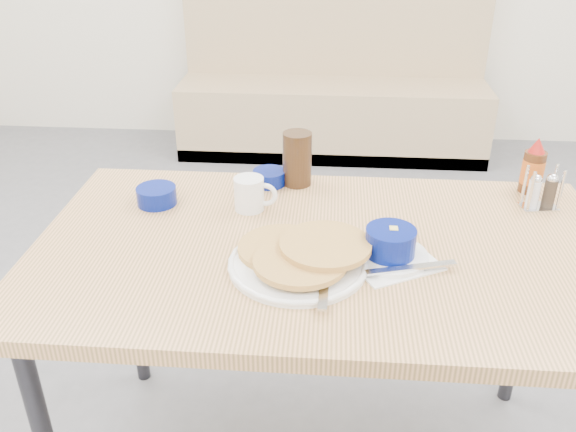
# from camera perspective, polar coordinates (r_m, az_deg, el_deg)

# --- Properties ---
(booth_bench) EXTENTS (1.90, 0.56, 1.22)m
(booth_bench) POSITION_cam_1_polar(r_m,az_deg,el_deg) (3.96, 4.21, 11.22)
(booth_bench) COLOR tan
(booth_bench) RESTS_ON ground
(dining_table) EXTENTS (1.40, 0.80, 0.76)m
(dining_table) POSITION_cam_1_polar(r_m,az_deg,el_deg) (1.50, 3.36, -4.78)
(dining_table) COLOR tan
(dining_table) RESTS_ON ground
(pancake_plate) EXTENTS (0.32, 0.34, 0.06)m
(pancake_plate) POSITION_cam_1_polar(r_m,az_deg,el_deg) (1.37, 1.17, -3.91)
(pancake_plate) COLOR white
(pancake_plate) RESTS_ON dining_table
(coffee_mug) EXTENTS (0.12, 0.08, 0.09)m
(coffee_mug) POSITION_cam_1_polar(r_m,az_deg,el_deg) (1.60, -3.53, 2.12)
(coffee_mug) COLOR white
(coffee_mug) RESTS_ON dining_table
(grits_setting) EXTENTS (0.27, 0.26, 0.08)m
(grits_setting) POSITION_cam_1_polar(r_m,az_deg,el_deg) (1.41, 9.55, -2.83)
(grits_setting) COLOR white
(grits_setting) RESTS_ON dining_table
(creamer_bowl) EXTENTS (0.11, 0.11, 0.05)m
(creamer_bowl) POSITION_cam_1_polar(r_m,az_deg,el_deg) (1.68, -12.19, 1.87)
(creamer_bowl) COLOR navy
(creamer_bowl) RESTS_ON dining_table
(butter_bowl) EXTENTS (0.09, 0.09, 0.04)m
(butter_bowl) POSITION_cam_1_polar(r_m,az_deg,el_deg) (1.75, -1.77, 3.61)
(butter_bowl) COLOR navy
(butter_bowl) RESTS_ON dining_table
(amber_tumbler) EXTENTS (0.09, 0.09, 0.15)m
(amber_tumbler) POSITION_cam_1_polar(r_m,az_deg,el_deg) (1.73, 0.86, 5.38)
(amber_tumbler) COLOR #311E0F
(amber_tumbler) RESTS_ON dining_table
(condiment_caddy) EXTENTS (0.10, 0.07, 0.12)m
(condiment_caddy) POSITION_cam_1_polar(r_m,az_deg,el_deg) (1.75, 22.61, 1.92)
(condiment_caddy) COLOR silver
(condiment_caddy) RESTS_ON dining_table
(syrup_bottle) EXTENTS (0.06, 0.06, 0.16)m
(syrup_bottle) POSITION_cam_1_polar(r_m,az_deg,el_deg) (1.82, 21.94, 4.12)
(syrup_bottle) COLOR #47230F
(syrup_bottle) RESTS_ON dining_table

